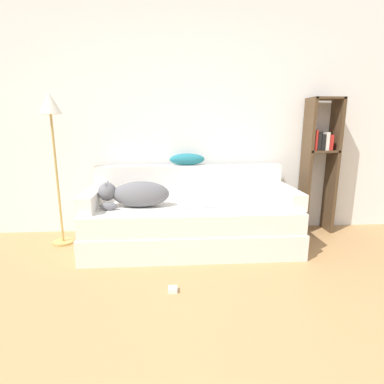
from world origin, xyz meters
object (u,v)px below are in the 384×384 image
bookshelf (320,158)px  dog (135,194)px  power_adapter (173,289)px  laptop (196,206)px  throw_pillow (187,159)px  couch (191,226)px  floor_lamp (52,123)px

bookshelf → dog: bearing=-167.6°
power_adapter → laptop: bearing=73.1°
laptop → power_adapter: size_ratio=5.65×
laptop → throw_pillow: throw_pillow is taller
dog → bookshelf: bearing=12.4°
couch → floor_lamp: 1.74m
throw_pillow → floor_lamp: (-1.36, -0.23, 0.40)m
floor_lamp → couch: bearing=-7.1°
throw_pillow → couch: bearing=-86.8°
dog → laptop: (0.60, -0.02, -0.12)m
laptop → bookshelf: size_ratio=0.25×
couch → dog: bearing=-173.1°
throw_pillow → dog: bearing=-139.1°
floor_lamp → throw_pillow: bearing=9.5°
laptop → throw_pillow: (-0.06, 0.49, 0.41)m
couch → throw_pillow: throw_pillow is taller
couch → throw_pillow: (-0.02, 0.40, 0.65)m
bookshelf → floor_lamp: 2.93m
couch → power_adapter: bearing=-102.8°
dog → bookshelf: (2.07, 0.46, 0.29)m
dog → power_adapter: dog is taller
bookshelf → floor_lamp: size_ratio=0.99×
laptop → floor_lamp: size_ratio=0.25×
couch → dog: (-0.56, -0.07, 0.36)m
bookshelf → power_adapter: bookshelf is taller
couch → power_adapter: couch is taller
throw_pillow → bookshelf: 1.54m
couch → laptop: (0.04, -0.09, 0.24)m
couch → laptop: bearing=-66.2°
couch → floor_lamp: floor_lamp is taller
floor_lamp → bookshelf: bearing=4.3°
laptop → floor_lamp: floor_lamp is taller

